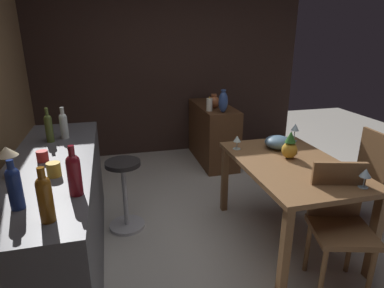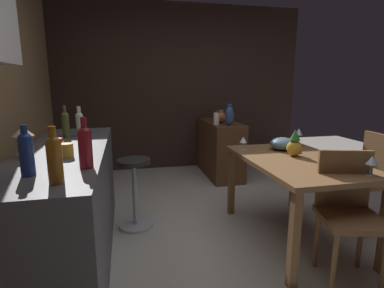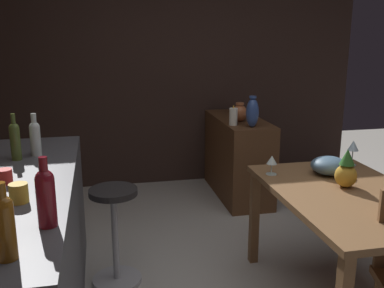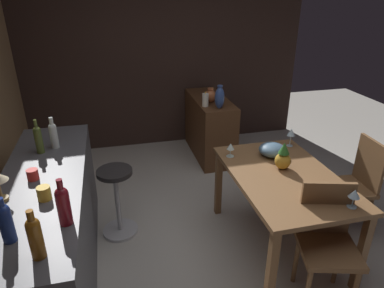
% 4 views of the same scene
% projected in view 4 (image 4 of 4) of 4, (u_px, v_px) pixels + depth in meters
% --- Properties ---
extents(ground_plane, '(9.00, 9.00, 0.00)m').
position_uv_depth(ground_plane, '(228.00, 248.00, 3.13)').
color(ground_plane, '#B7B2A8').
extents(wall_side_right, '(0.10, 4.40, 2.60)m').
position_uv_depth(wall_side_right, '(151.00, 56.00, 4.78)').
color(wall_side_right, '#33231E').
rests_on(wall_side_right, ground_plane).
extents(dining_table, '(1.31, 0.84, 0.74)m').
position_uv_depth(dining_table, '(283.00, 184.00, 2.91)').
color(dining_table, brown).
rests_on(dining_table, ground_plane).
extents(kitchen_counter, '(2.10, 0.60, 0.90)m').
position_uv_depth(kitchen_counter, '(51.00, 229.00, 2.68)').
color(kitchen_counter, '#4C4C51').
rests_on(kitchen_counter, ground_plane).
extents(sideboard_cabinet, '(1.10, 0.44, 0.82)m').
position_uv_depth(sideboard_cabinet, '(210.00, 127.00, 4.74)').
color(sideboard_cabinet, '#56351E').
rests_on(sideboard_cabinet, ground_plane).
extents(chair_near_window, '(0.49, 0.49, 0.91)m').
position_uv_depth(chair_near_window, '(327.00, 239.00, 2.48)').
color(chair_near_window, brown).
rests_on(chair_near_window, ground_plane).
extents(chair_by_doorway, '(0.43, 0.43, 0.91)m').
position_uv_depth(chair_by_doorway, '(355.00, 182.00, 3.23)').
color(chair_by_doorway, brown).
rests_on(chair_by_doorway, ground_plane).
extents(bar_stool, '(0.34, 0.34, 0.68)m').
position_uv_depth(bar_stool, '(117.00, 200.00, 3.20)').
color(bar_stool, '#262323').
rests_on(bar_stool, ground_plane).
extents(wine_glass_left, '(0.08, 0.08, 0.18)m').
position_uv_depth(wine_glass_left, '(291.00, 133.00, 3.33)').
color(wine_glass_left, silver).
rests_on(wine_glass_left, dining_table).
extents(wine_glass_right, '(0.08, 0.08, 0.14)m').
position_uv_depth(wine_glass_right, '(354.00, 194.00, 2.40)').
color(wine_glass_right, silver).
rests_on(wine_glass_right, dining_table).
extents(wine_glass_center, '(0.07, 0.07, 0.13)m').
position_uv_depth(wine_glass_center, '(231.00, 147.00, 3.14)').
color(wine_glass_center, silver).
rests_on(wine_glass_center, dining_table).
extents(pineapple_centerpiece, '(0.13, 0.13, 0.24)m').
position_uv_depth(pineapple_centerpiece, '(283.00, 158.00, 2.93)').
color(pineapple_centerpiece, gold).
rests_on(pineapple_centerpiece, dining_table).
extents(fruit_bowl, '(0.24, 0.24, 0.12)m').
position_uv_depth(fruit_bowl, '(272.00, 150.00, 3.17)').
color(fruit_bowl, slate).
rests_on(fruit_bowl, dining_table).
extents(wine_bottle_olive, '(0.06, 0.06, 0.29)m').
position_uv_depth(wine_bottle_olive, '(38.00, 138.00, 2.84)').
color(wine_bottle_olive, '#475623').
rests_on(wine_bottle_olive, kitchen_counter).
extents(wine_bottle_amber, '(0.07, 0.07, 0.29)m').
position_uv_depth(wine_bottle_amber, '(35.00, 236.00, 1.72)').
color(wine_bottle_amber, '#8C5114').
rests_on(wine_bottle_amber, kitchen_counter).
extents(wine_bottle_cobalt, '(0.07, 0.07, 0.27)m').
position_uv_depth(wine_bottle_cobalt, '(6.00, 221.00, 1.83)').
color(wine_bottle_cobalt, navy).
rests_on(wine_bottle_cobalt, kitchen_counter).
extents(wine_bottle_clear, '(0.07, 0.07, 0.28)m').
position_uv_depth(wine_bottle_clear, '(53.00, 134.00, 2.93)').
color(wine_bottle_clear, silver).
rests_on(wine_bottle_clear, kitchen_counter).
extents(wine_bottle_ruby, '(0.08, 0.08, 0.30)m').
position_uv_depth(wine_bottle_ruby, '(63.00, 204.00, 1.97)').
color(wine_bottle_ruby, maroon).
rests_on(wine_bottle_ruby, kitchen_counter).
extents(cup_mustard, '(0.12, 0.09, 0.09)m').
position_uv_depth(cup_mustard, '(44.00, 193.00, 2.24)').
color(cup_mustard, gold).
rests_on(cup_mustard, kitchen_counter).
extents(cup_red, '(0.12, 0.08, 0.08)m').
position_uv_depth(cup_red, '(33.00, 174.00, 2.47)').
color(cup_red, red).
rests_on(cup_red, kitchen_counter).
extents(pillar_candle_tall, '(0.08, 0.08, 0.19)m').
position_uv_depth(pillar_candle_tall, '(205.00, 100.00, 4.23)').
color(pillar_candle_tall, white).
rests_on(pillar_candle_tall, sideboard_cabinet).
extents(pillar_candle_short, '(0.06, 0.06, 0.16)m').
position_uv_depth(pillar_candle_short, '(220.00, 93.00, 4.57)').
color(pillar_candle_short, white).
rests_on(pillar_candle_short, sideboard_cabinet).
extents(vase_ceramic_blue, '(0.12, 0.12, 0.29)m').
position_uv_depth(vase_ceramic_blue, '(220.00, 98.00, 4.13)').
color(vase_ceramic_blue, '#334C8C').
rests_on(vase_ceramic_blue, sideboard_cabinet).
extents(vase_copper, '(0.14, 0.14, 0.19)m').
position_uv_depth(vase_copper, '(210.00, 96.00, 4.39)').
color(vase_copper, '#B26038').
rests_on(vase_copper, sideboard_cabinet).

